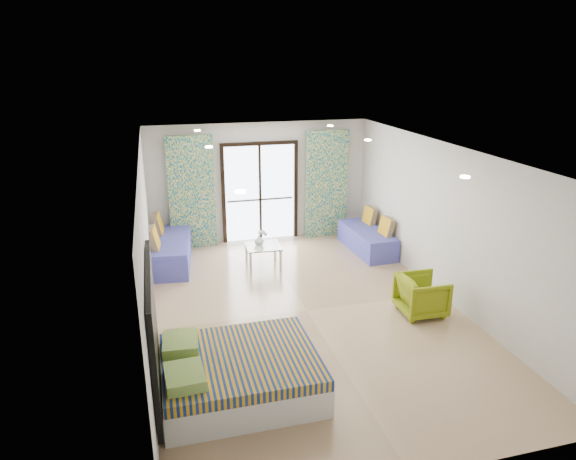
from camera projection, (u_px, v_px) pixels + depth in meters
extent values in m
cube|color=black|center=(259.00, 143.00, 11.33)|extent=(1.76, 0.08, 0.08)
cube|color=black|center=(223.00, 196.00, 11.49)|extent=(0.08, 0.08, 2.20)
cube|color=black|center=(296.00, 191.00, 11.90)|extent=(0.08, 0.08, 2.20)
cube|color=black|center=(260.00, 193.00, 11.70)|extent=(0.05, 0.06, 2.20)
cube|color=#595451|center=(260.00, 200.00, 11.77)|extent=(1.52, 0.03, 0.04)
cube|color=white|center=(192.00, 193.00, 11.15)|extent=(1.00, 0.10, 2.50)
cube|color=white|center=(327.00, 184.00, 11.90)|extent=(1.00, 0.10, 2.50)
cylinder|color=#FFE0B2|center=(240.00, 192.00, 5.63)|extent=(0.12, 0.12, 0.02)
cylinder|color=#FFE0B2|center=(465.00, 177.00, 6.31)|extent=(0.12, 0.12, 0.02)
cylinder|color=#FFE0B2|center=(209.00, 147.00, 8.37)|extent=(0.12, 0.12, 0.02)
cylinder|color=#FFE0B2|center=(368.00, 140.00, 9.05)|extent=(0.12, 0.12, 0.02)
cylinder|color=#FFE0B2|center=(197.00, 130.00, 10.20)|extent=(0.12, 0.12, 0.02)
cylinder|color=#FFE0B2|center=(330.00, 126.00, 10.88)|extent=(0.12, 0.12, 0.02)
cube|color=black|center=(153.00, 330.00, 5.98)|extent=(0.06, 2.10, 1.50)
cube|color=silver|center=(151.00, 286.00, 7.12)|extent=(0.02, 0.10, 0.10)
cube|color=silver|center=(241.00, 379.00, 6.50)|extent=(1.95, 1.56, 0.39)
cube|color=navy|center=(240.00, 361.00, 6.42)|extent=(1.93, 1.59, 0.15)
cube|color=teal|center=(185.00, 377.00, 5.86)|extent=(0.47, 0.56, 0.14)
cube|color=teal|center=(181.00, 343.00, 6.54)|extent=(0.48, 0.57, 0.14)
cube|color=#4749A9|center=(171.00, 254.00, 10.54)|extent=(0.97, 2.02, 0.43)
cube|color=#4749A9|center=(170.00, 242.00, 10.45)|extent=(0.95, 1.98, 0.11)
cube|color=navy|center=(153.00, 238.00, 9.91)|extent=(0.27, 0.51, 0.45)
cube|color=navy|center=(158.00, 224.00, 10.76)|extent=(0.27, 0.51, 0.45)
cube|color=#4749A9|center=(367.00, 242.00, 11.28)|extent=(0.74, 1.77, 0.39)
cube|color=#4749A9|center=(367.00, 232.00, 11.21)|extent=(0.73, 1.73, 0.10)
cube|color=navy|center=(387.00, 227.00, 10.83)|extent=(0.21, 0.44, 0.40)
cube|color=navy|center=(370.00, 216.00, 11.57)|extent=(0.21, 0.44, 0.40)
cylinder|color=silver|center=(251.00, 263.00, 10.08)|extent=(0.06, 0.06, 0.45)
cylinder|color=silver|center=(281.00, 260.00, 10.20)|extent=(0.06, 0.06, 0.45)
cylinder|color=silver|center=(246.00, 252.00, 10.63)|extent=(0.06, 0.06, 0.45)
cylinder|color=silver|center=(275.00, 250.00, 10.75)|extent=(0.06, 0.06, 0.45)
cube|color=#8CA59E|center=(263.00, 246.00, 10.34)|extent=(0.72, 0.72, 0.02)
sphere|color=white|center=(266.00, 234.00, 10.28)|extent=(0.08, 0.08, 0.08)
sphere|color=white|center=(262.00, 232.00, 10.31)|extent=(0.08, 0.08, 0.08)
sphere|color=white|center=(260.00, 232.00, 10.24)|extent=(0.08, 0.08, 0.08)
sphere|color=white|center=(263.00, 232.00, 10.19)|extent=(0.08, 0.08, 0.08)
imported|color=white|center=(259.00, 240.00, 10.32)|extent=(0.24, 0.25, 0.20)
imported|color=olive|center=(422.00, 293.00, 8.45)|extent=(0.68, 0.72, 0.73)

